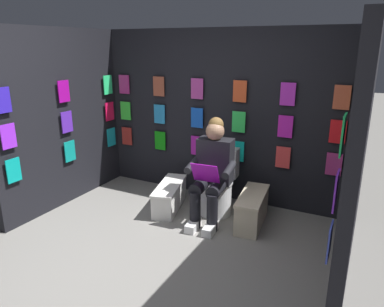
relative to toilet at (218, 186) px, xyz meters
The scene contains 8 objects.
ground_plane 1.61m from the toilet, 83.01° to the left, with size 30.00×30.00×0.00m, color gray.
display_wall_back 0.92m from the toilet, 68.24° to the right, with size 3.38×0.14×2.17m.
display_wall_left 1.77m from the toilet, 159.26° to the left, with size 0.14×2.00×2.17m.
display_wall_right 2.11m from the toilet, 16.77° to the left, with size 0.14×2.00×2.17m.
toilet is the anchor object (origin of this frame).
person_reading 0.35m from the toilet, 94.37° to the left, with size 0.55×0.71×1.19m.
comic_longbox_near 0.52m from the toilet, 164.29° to the left, with size 0.35×0.77×0.36m.
comic_longbox_far 0.62m from the toilet, 18.90° to the left, with size 0.45×0.82×0.31m.
Camera 1 is at (-1.76, 2.20, 1.97)m, focal length 33.74 mm.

